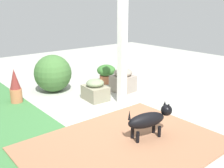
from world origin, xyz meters
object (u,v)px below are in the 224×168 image
at_px(stone_planter_near, 95,90).
at_px(terracotta_pot_spiky, 15,87).
at_px(terracotta_pot_broad, 106,73).
at_px(dog, 150,119).
at_px(porch_pillar, 122,47).
at_px(stone_planter_nearest, 123,80).
at_px(round_shrub, 53,73).

relative_size(stone_planter_near, terracotta_pot_spiky, 0.79).
bearing_deg(terracotta_pot_broad, dog, 153.94).
bearing_deg(terracotta_pot_broad, porch_pillar, 154.11).
bearing_deg(porch_pillar, terracotta_pot_broad, -25.89).
bearing_deg(stone_planter_near, stone_planter_nearest, -87.00).
xyz_separation_m(terracotta_pot_broad, terracotta_pot_spiky, (0.06, 2.03, 0.06)).
relative_size(stone_planter_nearest, terracotta_pot_broad, 1.15).
xyz_separation_m(stone_planter_nearest, terracotta_pot_spiky, (0.76, 1.91, 0.06)).
bearing_deg(dog, porch_pillar, -26.22).
relative_size(round_shrub, terracotta_pot_broad, 1.80).
xyz_separation_m(stone_planter_nearest, terracotta_pot_broad, (0.69, -0.12, 0.01)).
relative_size(terracotta_pot_spiky, dog, 0.92).
bearing_deg(dog, terracotta_pot_broad, -26.06).
distance_m(porch_pillar, dog, 1.55).
bearing_deg(terracotta_pot_broad, round_shrub, 79.58).
relative_size(round_shrub, dog, 1.11).
xyz_separation_m(stone_planter_near, terracotta_pot_broad, (0.73, -0.84, 0.06)).
distance_m(porch_pillar, round_shrub, 1.65).
bearing_deg(stone_planter_near, terracotta_pot_spiky, 56.18).
distance_m(stone_planter_nearest, dog, 1.98).
bearing_deg(stone_planter_nearest, stone_planter_near, 93.00).
bearing_deg(stone_planter_nearest, terracotta_pot_broad, -9.77).
height_order(stone_planter_nearest, stone_planter_near, stone_planter_nearest).
relative_size(round_shrub, terracotta_pot_spiky, 1.21).
relative_size(porch_pillar, terracotta_pot_broad, 4.88).
relative_size(porch_pillar, terracotta_pot_spiky, 3.28).
xyz_separation_m(stone_planter_nearest, round_shrub, (0.91, 1.08, 0.14)).
bearing_deg(porch_pillar, stone_planter_near, 33.09).
distance_m(stone_planter_nearest, terracotta_pot_spiky, 2.05).
bearing_deg(terracotta_pot_spiky, porch_pillar, -129.84).
xyz_separation_m(round_shrub, terracotta_pot_spiky, (-0.16, 0.83, -0.08)).
distance_m(terracotta_pot_spiky, dog, 2.58).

